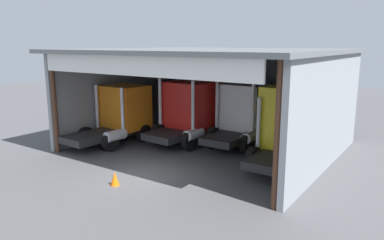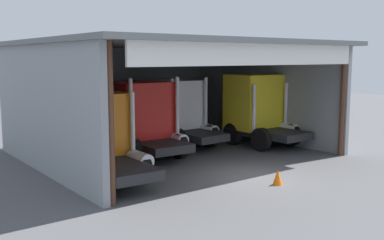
% 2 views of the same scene
% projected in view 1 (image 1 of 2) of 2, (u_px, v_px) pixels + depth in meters
% --- Properties ---
extents(ground_plane, '(80.00, 80.00, 0.00)m').
position_uv_depth(ground_plane, '(141.00, 176.00, 15.72)').
color(ground_plane, '#4C4C4F').
rests_on(ground_plane, ground).
extents(workshop_shed, '(12.96, 11.68, 5.26)m').
position_uv_depth(workshop_shed, '(218.00, 79.00, 20.08)').
color(workshop_shed, gray).
rests_on(workshop_shed, ground).
extents(truck_orange_right_bay, '(2.60, 5.07, 3.26)m').
position_uv_depth(truck_orange_right_bay, '(120.00, 114.00, 20.82)').
color(truck_orange_right_bay, orange).
rests_on(truck_orange_right_bay, ground).
extents(truck_red_left_bay, '(2.82, 4.74, 3.68)m').
position_uv_depth(truck_red_left_bay, '(190.00, 110.00, 20.75)').
color(truck_red_left_bay, red).
rests_on(truck_red_left_bay, ground).
extents(truck_white_center_right_bay, '(2.51, 4.73, 3.54)m').
position_uv_depth(truck_white_center_right_bay, '(243.00, 113.00, 20.12)').
color(truck_white_center_right_bay, white).
rests_on(truck_white_center_right_bay, ground).
extents(truck_yellow_center_left_bay, '(2.74, 4.39, 3.67)m').
position_uv_depth(truck_yellow_center_left_bay, '(292.00, 127.00, 16.29)').
color(truck_yellow_center_left_bay, yellow).
rests_on(truck_yellow_center_left_bay, ground).
extents(oil_drum, '(0.58, 0.58, 0.90)m').
position_uv_depth(oil_drum, '(243.00, 126.00, 23.25)').
color(oil_drum, '#194CB2').
rests_on(oil_drum, ground).
extents(tool_cart, '(0.90, 0.60, 1.00)m').
position_uv_depth(tool_cart, '(172.00, 116.00, 26.03)').
color(tool_cart, red).
rests_on(tool_cart, ground).
extents(traffic_cone, '(0.36, 0.36, 0.56)m').
position_uv_depth(traffic_cone, '(115.00, 179.00, 14.59)').
color(traffic_cone, orange).
rests_on(traffic_cone, ground).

